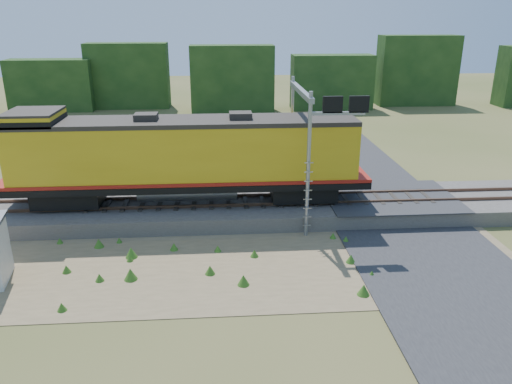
{
  "coord_description": "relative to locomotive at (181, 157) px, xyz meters",
  "views": [
    {
      "loc": [
        -2.12,
        -18.82,
        10.28
      ],
      "look_at": [
        -0.54,
        3.0,
        2.4
      ],
      "focal_mm": 35.0,
      "sensor_mm": 36.0,
      "label": 1
    }
  ],
  "objects": [
    {
      "name": "ballast",
      "position": [
        4.19,
        -0.0,
        -2.95
      ],
      "size": [
        70.0,
        5.0,
        0.8
      ],
      "primitive_type": "cube",
      "color": "slate",
      "rests_on": "ground"
    },
    {
      "name": "weed_clumps",
      "position": [
        0.69,
        -5.9,
        -3.35
      ],
      "size": [
        15.0,
        6.2,
        0.56
      ],
      "primitive_type": null,
      "color": "#38691E",
      "rests_on": "ground"
    },
    {
      "name": "road",
      "position": [
        11.19,
        -5.26,
        -3.26
      ],
      "size": [
        7.0,
        66.0,
        0.86
      ],
      "color": "#38383A",
      "rests_on": "ground"
    },
    {
      "name": "rails",
      "position": [
        4.19,
        -0.0,
        -2.47
      ],
      "size": [
        70.0,
        1.54,
        0.16
      ],
      "color": "brown",
      "rests_on": "ballast"
    },
    {
      "name": "tree_line_north",
      "position": [
        4.19,
        32.0,
        -0.28
      ],
      "size": [
        130.0,
        3.0,
        6.5
      ],
      "color": "#183613",
      "rests_on": "ground"
    },
    {
      "name": "locomotive",
      "position": [
        0.0,
        0.0,
        0.0
      ],
      "size": [
        18.76,
        2.86,
        4.84
      ],
      "color": "black",
      "rests_on": "rails"
    },
    {
      "name": "ground",
      "position": [
        4.19,
        -6.0,
        -3.35
      ],
      "size": [
        140.0,
        140.0,
        0.0
      ],
      "primitive_type": "plane",
      "color": "#475123",
      "rests_on": "ground"
    },
    {
      "name": "dirt_shoulder",
      "position": [
        2.19,
        -5.5,
        -3.33
      ],
      "size": [
        26.0,
        8.0,
        0.03
      ],
      "primitive_type": "cube",
      "color": "#8C7754",
      "rests_on": "ground"
    },
    {
      "name": "signal_gantry",
      "position": [
        6.47,
        -0.66,
        1.91
      ],
      "size": [
        2.78,
        6.2,
        7.01
      ],
      "color": "gray",
      "rests_on": "ground"
    }
  ]
}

